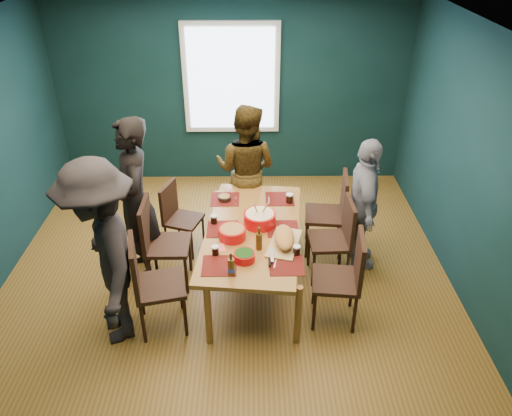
% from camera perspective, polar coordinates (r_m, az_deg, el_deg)
% --- Properties ---
extents(room, '(5.01, 5.01, 2.71)m').
position_cam_1_polar(room, '(5.20, -3.58, 5.64)').
color(room, olive).
rests_on(room, ground).
extents(dining_table, '(1.14, 1.99, 0.72)m').
position_cam_1_polar(dining_table, '(5.24, -0.38, -3.04)').
color(dining_table, '#A06830').
rests_on(dining_table, floor).
extents(chair_left_far, '(0.49, 0.49, 0.86)m').
position_cam_1_polar(chair_left_far, '(5.97, -9.03, -0.55)').
color(chair_left_far, black).
rests_on(chair_left_far, floor).
extents(chair_left_mid, '(0.46, 0.46, 1.02)m').
position_cam_1_polar(chair_left_mid, '(5.40, -11.14, -3.35)').
color(chair_left_mid, black).
rests_on(chair_left_mid, floor).
extents(chair_left_near, '(0.56, 0.56, 1.03)m').
position_cam_1_polar(chair_left_near, '(4.85, -12.18, -7.96)').
color(chair_left_near, black).
rests_on(chair_left_near, floor).
extents(chair_right_far, '(0.50, 0.50, 1.01)m').
position_cam_1_polar(chair_right_far, '(5.90, 8.86, -0.00)').
color(chair_right_far, black).
rests_on(chair_right_far, floor).
extents(chair_right_mid, '(0.45, 0.45, 0.96)m').
position_cam_1_polar(chair_right_mid, '(5.50, 9.37, -2.93)').
color(chair_right_mid, black).
rests_on(chair_right_mid, floor).
extents(chair_right_near, '(0.50, 0.50, 1.00)m').
position_cam_1_polar(chair_right_near, '(4.92, 10.30, -7.33)').
color(chair_right_near, black).
rests_on(chair_right_near, floor).
extents(person_far_left, '(0.61, 0.77, 1.86)m').
position_cam_1_polar(person_far_left, '(5.45, -13.65, 0.78)').
color(person_far_left, black).
rests_on(person_far_left, floor).
extents(person_back, '(0.97, 0.87, 1.66)m').
position_cam_1_polar(person_back, '(6.17, -1.16, 4.44)').
color(person_back, black).
rests_on(person_back, floor).
extents(person_right, '(0.42, 0.93, 1.56)m').
position_cam_1_polar(person_right, '(5.63, 12.18, 0.30)').
color(person_right, silver).
rests_on(person_right, floor).
extents(person_near_left, '(1.07, 1.37, 1.86)m').
position_cam_1_polar(person_near_left, '(4.69, -17.01, -5.16)').
color(person_near_left, black).
rests_on(person_near_left, floor).
extents(bowl_salad, '(0.28, 0.28, 0.12)m').
position_cam_1_polar(bowl_salad, '(5.04, -2.73, -2.86)').
color(bowl_salad, red).
rests_on(bowl_salad, dining_table).
extents(bowl_dumpling, '(0.34, 0.34, 0.32)m').
position_cam_1_polar(bowl_dumpling, '(5.24, 0.43, -1.20)').
color(bowl_dumpling, red).
rests_on(bowl_dumpling, dining_table).
extents(bowl_herbs, '(0.21, 0.21, 0.09)m').
position_cam_1_polar(bowl_herbs, '(4.74, -1.35, -5.52)').
color(bowl_herbs, red).
rests_on(bowl_herbs, dining_table).
extents(cutting_board, '(0.40, 0.69, 0.15)m').
position_cam_1_polar(cutting_board, '(4.95, 3.24, -3.54)').
color(cutting_board, tan).
rests_on(cutting_board, dining_table).
extents(small_bowl, '(0.14, 0.14, 0.06)m').
position_cam_1_polar(small_bowl, '(5.70, -3.61, 1.16)').
color(small_bowl, black).
rests_on(small_bowl, dining_table).
extents(beer_bottle_a, '(0.07, 0.07, 0.24)m').
position_cam_1_polar(beer_bottle_a, '(4.55, -2.86, -6.75)').
color(beer_bottle_a, '#442B0C').
rests_on(beer_bottle_a, dining_table).
extents(beer_bottle_b, '(0.06, 0.06, 0.25)m').
position_cam_1_polar(beer_bottle_b, '(4.86, 0.35, -3.75)').
color(beer_bottle_b, '#442B0C').
rests_on(beer_bottle_b, dining_table).
extents(cola_glass_a, '(0.07, 0.07, 0.10)m').
position_cam_1_polar(cola_glass_a, '(4.82, -4.67, -4.82)').
color(cola_glass_a, black).
rests_on(cola_glass_a, dining_table).
extents(cola_glass_b, '(0.07, 0.07, 0.10)m').
position_cam_1_polar(cola_glass_b, '(4.82, 4.67, -4.80)').
color(cola_glass_b, black).
rests_on(cola_glass_b, dining_table).
extents(cola_glass_c, '(0.08, 0.08, 0.11)m').
position_cam_1_polar(cola_glass_c, '(5.65, 3.86, 1.16)').
color(cola_glass_c, black).
rests_on(cola_glass_c, dining_table).
extents(cola_glass_d, '(0.07, 0.07, 0.10)m').
position_cam_1_polar(cola_glass_d, '(5.29, -4.84, -1.27)').
color(cola_glass_d, black).
rests_on(cola_glass_d, dining_table).
extents(napkin_a, '(0.15, 0.15, 0.00)m').
position_cam_1_polar(napkin_a, '(5.21, 3.42, -2.39)').
color(napkin_a, '#FB6A6A').
rests_on(napkin_a, dining_table).
extents(napkin_b, '(0.16, 0.16, 0.00)m').
position_cam_1_polar(napkin_b, '(4.94, -4.34, -4.58)').
color(napkin_b, '#FB6A6A').
rests_on(napkin_b, dining_table).
extents(napkin_c, '(0.15, 0.15, 0.00)m').
position_cam_1_polar(napkin_c, '(4.66, 3.34, -7.01)').
color(napkin_c, '#FB6A6A').
rests_on(napkin_c, dining_table).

